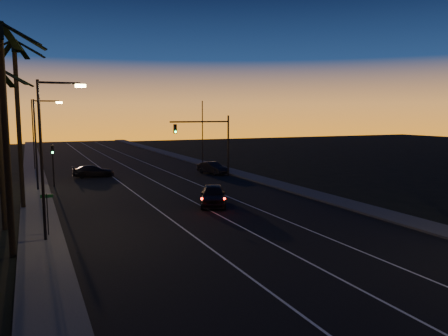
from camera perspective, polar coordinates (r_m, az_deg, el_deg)
name	(u,v)px	position (r m, az deg, el deg)	size (l,w,h in m)	color
road	(177,197)	(38.29, -6.12, -3.74)	(20.00, 170.00, 0.01)	black
sidewalk_left	(38,207)	(36.48, -23.15, -4.70)	(2.40, 170.00, 0.16)	#383836
sidewalk_right	(287,187)	(43.02, 8.21, -2.47)	(2.40, 170.00, 0.16)	#383836
lane_stripe_left	(143,199)	(37.49, -10.50, -4.03)	(0.12, 160.00, 0.01)	silver
lane_stripe_mid	(183,196)	(38.45, -5.41, -3.67)	(0.12, 160.00, 0.01)	silver
lane_stripe_right	(219,193)	(39.69, -0.62, -3.30)	(0.12, 160.00, 0.01)	silver
palm_near	(4,116)	(23.81, -26.75, 6.11)	(4.25, 4.16, 11.53)	black
palm_far	(18,108)	(35.79, -25.35, 7.12)	(4.25, 4.16, 12.53)	black
streetlight_left_near	(47,148)	(25.87, -22.14, 2.48)	(2.55, 0.26, 9.00)	black
streetlight_left_far	(39,137)	(43.84, -23.01, 3.77)	(2.55, 0.26, 8.50)	black
street_sign	(47,210)	(27.36, -22.07, -5.06)	(0.70, 0.06, 2.60)	black
signal_mast	(209,135)	(49.52, -1.93, 4.32)	(7.10, 0.41, 7.00)	black
signal_post	(53,158)	(46.02, -21.46, 1.26)	(0.28, 0.37, 4.20)	black
far_pole_left	(33,135)	(60.85, -23.65, 3.97)	(0.14, 0.14, 9.00)	black
far_pole_right	(202,133)	(62.11, -2.83, 4.61)	(0.14, 0.14, 9.00)	black
lead_car	(213,195)	(34.37, -1.43, -3.54)	(3.78, 5.65, 1.64)	black
right_car	(212,168)	(52.30, -1.53, 0.00)	(2.66, 4.59, 1.43)	black
cross_car	(93,171)	(51.94, -16.70, -0.39)	(4.69, 2.02, 1.35)	black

